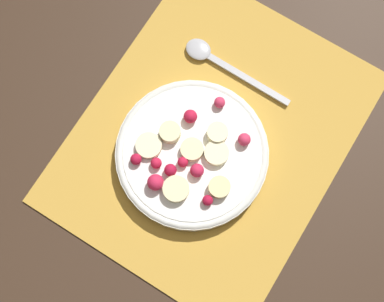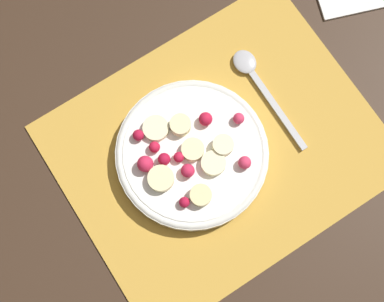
# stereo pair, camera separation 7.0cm
# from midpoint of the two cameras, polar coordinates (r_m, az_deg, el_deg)

# --- Properties ---
(ground_plane) EXTENTS (3.00, 3.00, 0.00)m
(ground_plane) POSITION_cam_midpoint_polar(r_m,az_deg,el_deg) (0.75, 5.53, -0.22)
(ground_plane) COLOR #382619
(placemat) EXTENTS (0.43, 0.34, 0.01)m
(placemat) POSITION_cam_midpoint_polar(r_m,az_deg,el_deg) (0.74, 5.55, -0.17)
(placemat) COLOR gold
(placemat) RESTS_ON ground_plane
(fruit_bowl) EXTENTS (0.21, 0.21, 0.05)m
(fruit_bowl) POSITION_cam_midpoint_polar(r_m,az_deg,el_deg) (0.72, 2.69, -0.92)
(fruit_bowl) COLOR silver
(fruit_bowl) RESTS_ON placemat
(spoon) EXTENTS (0.03, 0.17, 0.01)m
(spoon) POSITION_cam_midpoint_polar(r_m,az_deg,el_deg) (0.77, 9.38, 7.17)
(spoon) COLOR #B2B2B7
(spoon) RESTS_ON placemat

